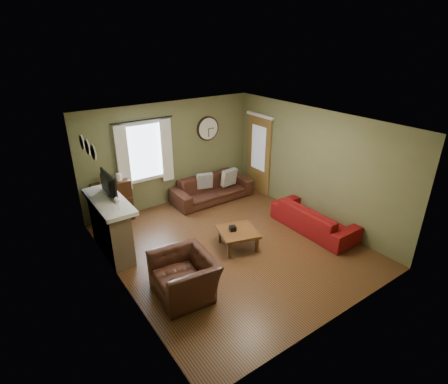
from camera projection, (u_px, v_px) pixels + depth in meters
floor at (231, 245)px, 7.34m from camera, size 4.60×5.20×0.00m
ceiling at (232, 122)px, 6.26m from camera, size 4.60×5.20×0.00m
wall_left at (116, 222)px, 5.60m from camera, size 0.00×5.20×2.60m
wall_right at (313, 165)px, 8.00m from camera, size 0.00×5.20×2.60m
wall_back at (170, 154)px, 8.74m from camera, size 4.60×0.00×2.60m
wall_front at (341, 250)px, 4.86m from camera, size 4.60×0.00×2.60m
fireplace at (111, 229)px, 6.87m from camera, size 0.40×1.40×1.10m
firebox at (122, 237)px, 7.07m from camera, size 0.04×0.60×0.55m
mantel at (108, 201)px, 6.64m from camera, size 0.58×1.60×0.08m
tv at (105, 188)px, 6.68m from camera, size 0.08×0.60×0.35m
tv_screen at (109, 185)px, 6.70m from camera, size 0.02×0.62×0.36m
medallion_left at (93, 152)px, 5.81m from camera, size 0.28×0.28×0.03m
medallion_mid at (87, 147)px, 6.07m from camera, size 0.28×0.28×0.03m
medallion_right at (82, 142)px, 6.34m from camera, size 0.28×0.28×0.03m
window_pane at (144, 152)px, 8.28m from camera, size 1.00×0.02×1.30m
curtain_rod at (142, 120)px, 7.88m from camera, size 0.03×0.03×1.50m
curtain_left at (123, 159)px, 7.94m from camera, size 0.28×0.04×1.55m
curtain_right at (167, 151)px, 8.51m from camera, size 0.28×0.04×1.55m
wall_clock at (208, 129)px, 9.07m from camera, size 0.64×0.06×0.64m
door at (259, 155)px, 9.47m from camera, size 0.05×0.90×2.10m
bookshelf at (113, 202)px, 8.07m from camera, size 0.84×0.36×0.99m
book at (106, 179)px, 8.11m from camera, size 0.19×0.25×0.02m
sofa_brown at (212, 189)px, 9.24m from camera, size 2.15×0.84×0.63m
pillow_left at (205, 181)px, 9.10m from camera, size 0.43×0.24×0.41m
pillow_right at (229, 177)px, 9.33m from camera, size 0.46×0.18×0.44m
sofa_red at (314, 218)px, 7.79m from camera, size 0.78×2.00×0.58m
armchair at (184, 276)px, 5.85m from camera, size 1.03×1.15×0.70m
coffee_table at (238, 239)px, 7.19m from camera, size 0.92×0.92×0.40m
tissue_box at (233, 230)px, 7.11m from camera, size 0.16×0.16×0.10m
wine_glass_a at (118, 205)px, 6.19m from camera, size 0.08×0.08×0.22m
wine_glass_b at (116, 203)px, 6.26m from camera, size 0.07×0.07×0.21m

